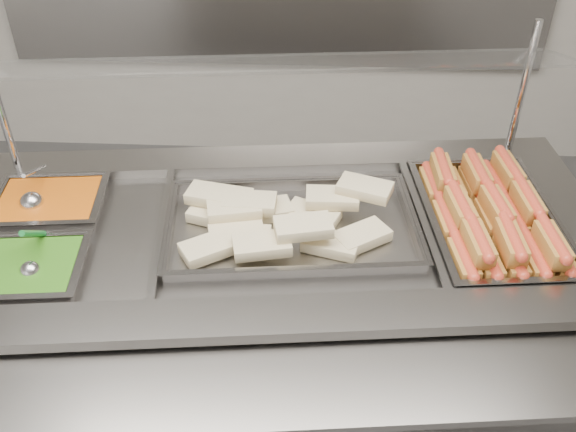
{
  "coord_description": "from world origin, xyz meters",
  "views": [
    {
      "loc": [
        0.25,
        -1.02,
        2.15
      ],
      "look_at": [
        0.18,
        0.5,
        0.99
      ],
      "focal_mm": 40.0,
      "sensor_mm": 36.0,
      "label": 1
    }
  ],
  "objects_px": {
    "sneeze_guard": "(265,68)",
    "serving_spoon": "(31,264)",
    "pan_hotdogs": "(488,227)",
    "pan_wraps": "(292,230)",
    "ladle": "(32,201)",
    "steam_counter": "(272,333)"
  },
  "relations": [
    {
      "from": "pan_wraps",
      "to": "serving_spoon",
      "type": "distance_m",
      "value": 0.74
    },
    {
      "from": "pan_hotdogs",
      "to": "sneeze_guard",
      "type": "bearing_deg",
      "value": 166.83
    },
    {
      "from": "sneeze_guard",
      "to": "pan_wraps",
      "type": "bearing_deg",
      "value": -68.54
    },
    {
      "from": "pan_hotdogs",
      "to": "ladle",
      "type": "relative_size",
      "value": 2.93
    },
    {
      "from": "sneeze_guard",
      "to": "serving_spoon",
      "type": "bearing_deg",
      "value": -142.96
    },
    {
      "from": "sneeze_guard",
      "to": "pan_wraps",
      "type": "relative_size",
      "value": 2.33
    },
    {
      "from": "sneeze_guard",
      "to": "pan_wraps",
      "type": "height_order",
      "value": "sneeze_guard"
    },
    {
      "from": "steam_counter",
      "to": "ladle",
      "type": "distance_m",
      "value": 0.9
    },
    {
      "from": "sneeze_guard",
      "to": "serving_spoon",
      "type": "distance_m",
      "value": 0.86
    },
    {
      "from": "ladle",
      "to": "serving_spoon",
      "type": "bearing_deg",
      "value": -69.88
    },
    {
      "from": "steam_counter",
      "to": "pan_wraps",
      "type": "relative_size",
      "value": 2.72
    },
    {
      "from": "sneeze_guard",
      "to": "serving_spoon",
      "type": "relative_size",
      "value": 9.54
    },
    {
      "from": "pan_wraps",
      "to": "serving_spoon",
      "type": "height_order",
      "value": "serving_spoon"
    },
    {
      "from": "steam_counter",
      "to": "pan_hotdogs",
      "type": "xyz_separation_m",
      "value": [
        0.67,
        0.07,
        0.44
      ]
    },
    {
      "from": "pan_hotdogs",
      "to": "steam_counter",
      "type": "bearing_deg",
      "value": -173.89
    },
    {
      "from": "pan_wraps",
      "to": "ladle",
      "type": "distance_m",
      "value": 0.81
    },
    {
      "from": "sneeze_guard",
      "to": "serving_spoon",
      "type": "height_order",
      "value": "sneeze_guard"
    },
    {
      "from": "steam_counter",
      "to": "serving_spoon",
      "type": "height_order",
      "value": "serving_spoon"
    },
    {
      "from": "steam_counter",
      "to": "serving_spoon",
      "type": "xyz_separation_m",
      "value": [
        -0.64,
        -0.23,
        0.49
      ]
    },
    {
      "from": "pan_hotdogs",
      "to": "pan_wraps",
      "type": "relative_size",
      "value": 0.81
    },
    {
      "from": "sneeze_guard",
      "to": "ladle",
      "type": "height_order",
      "value": "sneeze_guard"
    },
    {
      "from": "pan_wraps",
      "to": "serving_spoon",
      "type": "relative_size",
      "value": 4.1
    }
  ]
}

